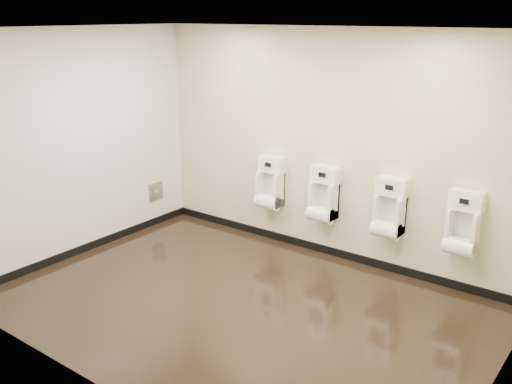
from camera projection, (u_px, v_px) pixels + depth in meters
ground at (240, 306)px, 5.99m from camera, size 5.00×3.50×0.00m
ceiling at (237, 29)px, 5.14m from camera, size 5.00×3.50×0.00m
back_wall at (328, 146)px, 6.90m from camera, size 5.00×0.02×2.80m
front_wall at (92, 230)px, 4.23m from camera, size 5.00×0.02×2.80m
left_wall at (79, 144)px, 6.99m from camera, size 0.02×3.50×2.80m
right_wall at (508, 235)px, 4.14m from camera, size 0.02×3.50×2.80m
tile_overlay_left at (79, 144)px, 6.99m from camera, size 0.01×3.50×2.80m
skirting_back at (324, 249)px, 7.30m from camera, size 5.00×0.02×0.10m
skirting_left at (89, 246)px, 7.39m from camera, size 0.02×3.50×0.10m
access_panel at (156, 191)px, 8.17m from camera, size 0.04×0.25×0.25m
urinal_0 at (270, 187)px, 7.44m from camera, size 0.36×0.27×0.68m
urinal_1 at (323, 198)px, 6.98m from camera, size 0.36×0.27×0.68m
urinal_2 at (389, 212)px, 6.49m from camera, size 0.36×0.27×0.68m
urinal_3 at (463, 228)px, 6.02m from camera, size 0.36×0.27×0.68m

